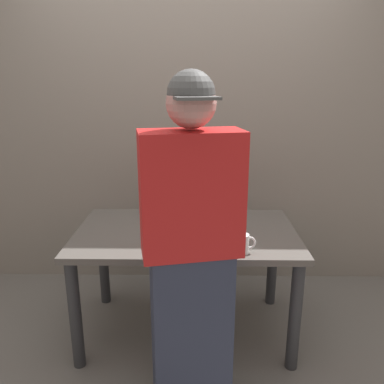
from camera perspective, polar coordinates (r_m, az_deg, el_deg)
name	(u,v)px	position (r m, az deg, el deg)	size (l,w,h in m)	color
ground_plane	(187,329)	(2.76, -0.81, -19.61)	(8.00, 8.00, 0.00)	slate
desk	(186,246)	(2.45, -0.86, -8.01)	(1.36, 0.80, 0.72)	#56514C
laptop	(206,223)	(2.41, 2.10, -4.62)	(0.33, 0.35, 0.20)	black
beer_bottle_amber	(175,202)	(2.56, -2.59, -1.55)	(0.06, 0.06, 0.31)	brown
beer_bottle_green	(177,198)	(2.68, -2.23, -0.84)	(0.07, 0.07, 0.31)	#1E5123
person_figure	(191,253)	(1.82, -0.12, -8.93)	(0.49, 0.34, 1.67)	#2D3347
coffee_mug	(242,243)	(2.12, 7.43, -7.54)	(0.12, 0.08, 0.11)	white
back_wall	(189,122)	(3.05, -0.49, 10.31)	(6.00, 0.10, 2.60)	gray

